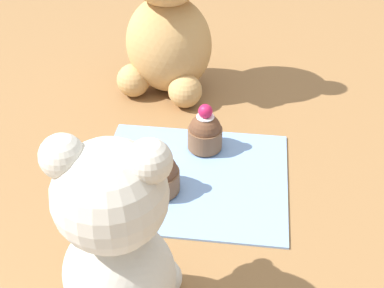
% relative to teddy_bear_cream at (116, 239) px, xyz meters
% --- Properties ---
extents(ground_plane, '(4.00, 4.00, 0.00)m').
position_rel_teddy_bear_cream_xyz_m(ground_plane, '(-0.04, -0.21, -0.10)').
color(ground_plane, olive).
extents(knitted_placemat, '(0.24, 0.21, 0.01)m').
position_rel_teddy_bear_cream_xyz_m(knitted_placemat, '(-0.04, -0.21, -0.10)').
color(knitted_placemat, '#7A9ED1').
rests_on(knitted_placemat, ground_plane).
extents(teddy_bear_cream, '(0.11, 0.11, 0.21)m').
position_rel_teddy_bear_cream_xyz_m(teddy_bear_cream, '(0.00, 0.00, 0.00)').
color(teddy_bear_cream, beige).
rests_on(teddy_bear_cream, ground_plane).
extents(teddy_bear_tan, '(0.16, 0.15, 0.27)m').
position_rel_teddy_bear_cream_xyz_m(teddy_bear_tan, '(0.03, -0.43, 0.03)').
color(teddy_bear_tan, tan).
rests_on(teddy_bear_tan, ground_plane).
extents(cupcake_near_cream_bear, '(0.05, 0.05, 0.07)m').
position_rel_teddy_bear_cream_xyz_m(cupcake_near_cream_bear, '(-0.00, -0.18, -0.07)').
color(cupcake_near_cream_bear, brown).
rests_on(cupcake_near_cream_bear, knitted_placemat).
extents(cupcake_near_tan_bear, '(0.05, 0.05, 0.07)m').
position_rel_teddy_bear_cream_xyz_m(cupcake_near_tan_bear, '(-0.05, -0.27, -0.07)').
color(cupcake_near_tan_bear, brown).
rests_on(cupcake_near_tan_bear, knitted_placemat).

